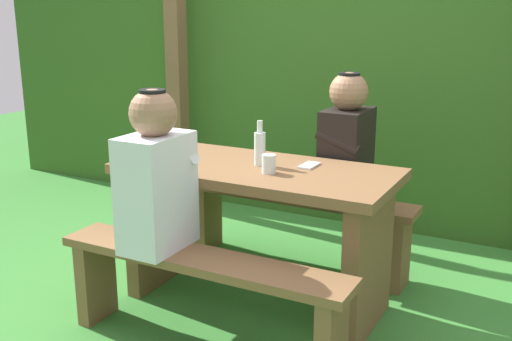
{
  "coord_description": "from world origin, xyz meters",
  "views": [
    {
      "loc": [
        1.37,
        -2.58,
        1.51
      ],
      "look_at": [
        0.0,
        0.0,
        0.72
      ],
      "focal_mm": 42.53,
      "sensor_mm": 36.0,
      "label": 1
    }
  ],
  "objects_px": {
    "bench_far": "(297,215)",
    "person_white_shirt": "(156,177)",
    "picnic_table": "(256,211)",
    "person_black_coat": "(347,143)",
    "drinking_glass": "(269,164)",
    "cell_phone": "(309,165)",
    "bench_near": "(201,283)",
    "bottle_left": "(260,147)"
  },
  "relations": [
    {
      "from": "bench_far",
      "to": "person_white_shirt",
      "type": "xyz_separation_m",
      "value": [
        -0.22,
        -1.04,
        0.46
      ]
    },
    {
      "from": "person_white_shirt",
      "to": "cell_phone",
      "type": "xyz_separation_m",
      "value": [
        0.46,
        0.64,
        -0.04
      ]
    },
    {
      "from": "bench_far",
      "to": "bottle_left",
      "type": "height_order",
      "value": "bottle_left"
    },
    {
      "from": "picnic_table",
      "to": "bench_far",
      "type": "xyz_separation_m",
      "value": [
        0.0,
        0.52,
        -0.18
      ]
    },
    {
      "from": "person_black_coat",
      "to": "bench_far",
      "type": "bearing_deg",
      "value": 179.34
    },
    {
      "from": "bench_near",
      "to": "person_white_shirt",
      "type": "bearing_deg",
      "value": 179.15
    },
    {
      "from": "bench_near",
      "to": "person_black_coat",
      "type": "height_order",
      "value": "person_black_coat"
    },
    {
      "from": "person_white_shirt",
      "to": "bottle_left",
      "type": "height_order",
      "value": "person_white_shirt"
    },
    {
      "from": "person_white_shirt",
      "to": "drinking_glass",
      "type": "xyz_separation_m",
      "value": [
        0.34,
        0.43,
        -0.0
      ]
    },
    {
      "from": "picnic_table",
      "to": "cell_phone",
      "type": "xyz_separation_m",
      "value": [
        0.24,
        0.12,
        0.24
      ]
    },
    {
      "from": "picnic_table",
      "to": "person_black_coat",
      "type": "relative_size",
      "value": 1.95
    },
    {
      "from": "person_white_shirt",
      "to": "person_black_coat",
      "type": "height_order",
      "value": "same"
    },
    {
      "from": "bench_near",
      "to": "bottle_left",
      "type": "relative_size",
      "value": 6.16
    },
    {
      "from": "bench_near",
      "to": "person_white_shirt",
      "type": "height_order",
      "value": "person_white_shirt"
    },
    {
      "from": "bench_far",
      "to": "person_black_coat",
      "type": "bearing_deg",
      "value": -0.66
    },
    {
      "from": "bench_far",
      "to": "cell_phone",
      "type": "xyz_separation_m",
      "value": [
        0.24,
        -0.4,
        0.42
      ]
    },
    {
      "from": "person_white_shirt",
      "to": "bottle_left",
      "type": "xyz_separation_m",
      "value": [
        0.23,
        0.54,
        0.05
      ]
    },
    {
      "from": "bottle_left",
      "to": "cell_phone",
      "type": "xyz_separation_m",
      "value": [
        0.23,
        0.1,
        -0.09
      ]
    },
    {
      "from": "picnic_table",
      "to": "bottle_left",
      "type": "xyz_separation_m",
      "value": [
        0.01,
        0.03,
        0.33
      ]
    },
    {
      "from": "picnic_table",
      "to": "bench_far",
      "type": "height_order",
      "value": "picnic_table"
    },
    {
      "from": "bench_near",
      "to": "person_black_coat",
      "type": "relative_size",
      "value": 1.95
    },
    {
      "from": "bottle_left",
      "to": "bench_far",
      "type": "bearing_deg",
      "value": 90.88
    },
    {
      "from": "person_black_coat",
      "to": "person_white_shirt",
      "type": "bearing_deg",
      "value": -116.22
    },
    {
      "from": "person_black_coat",
      "to": "drinking_glass",
      "type": "bearing_deg",
      "value": -106.12
    },
    {
      "from": "bench_near",
      "to": "person_white_shirt",
      "type": "distance_m",
      "value": 0.51
    },
    {
      "from": "bench_near",
      "to": "drinking_glass",
      "type": "distance_m",
      "value": 0.65
    },
    {
      "from": "bench_far",
      "to": "person_white_shirt",
      "type": "relative_size",
      "value": 1.95
    },
    {
      "from": "cell_phone",
      "to": "bench_near",
      "type": "bearing_deg",
      "value": -109.48
    },
    {
      "from": "person_black_coat",
      "to": "drinking_glass",
      "type": "relative_size",
      "value": 7.96
    },
    {
      "from": "bench_far",
      "to": "cell_phone",
      "type": "height_order",
      "value": "cell_phone"
    },
    {
      "from": "person_white_shirt",
      "to": "bench_far",
      "type": "bearing_deg",
      "value": 77.92
    },
    {
      "from": "picnic_table",
      "to": "person_white_shirt",
      "type": "distance_m",
      "value": 0.63
    },
    {
      "from": "person_white_shirt",
      "to": "drinking_glass",
      "type": "height_order",
      "value": "person_white_shirt"
    },
    {
      "from": "person_white_shirt",
      "to": "cell_phone",
      "type": "relative_size",
      "value": 5.14
    },
    {
      "from": "bench_far",
      "to": "drinking_glass",
      "type": "xyz_separation_m",
      "value": [
        0.11,
        -0.61,
        0.46
      ]
    },
    {
      "from": "picnic_table",
      "to": "bench_near",
      "type": "xyz_separation_m",
      "value": [
        0.0,
        -0.52,
        -0.18
      ]
    },
    {
      "from": "cell_phone",
      "to": "drinking_glass",
      "type": "bearing_deg",
      "value": -119.91
    },
    {
      "from": "bench_far",
      "to": "drinking_glass",
      "type": "bearing_deg",
      "value": -79.35
    },
    {
      "from": "person_black_coat",
      "to": "bottle_left",
      "type": "height_order",
      "value": "person_black_coat"
    },
    {
      "from": "bench_far",
      "to": "person_black_coat",
      "type": "distance_m",
      "value": 0.54
    },
    {
      "from": "bottle_left",
      "to": "cell_phone",
      "type": "relative_size",
      "value": 1.62
    },
    {
      "from": "bench_near",
      "to": "bench_far",
      "type": "distance_m",
      "value": 1.04
    }
  ]
}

